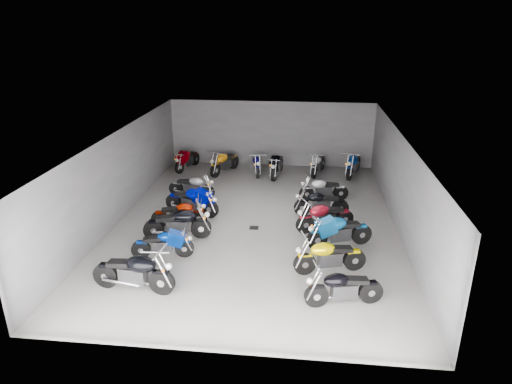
# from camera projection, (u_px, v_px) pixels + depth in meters

# --- Properties ---
(ground) EXTENTS (14.00, 14.00, 0.00)m
(ground) POSITION_uv_depth(u_px,v_px,m) (256.00, 222.00, 16.63)
(ground) COLOR #9B9893
(ground) RESTS_ON ground
(wall_back) EXTENTS (10.00, 0.10, 3.20)m
(wall_back) POSITION_uv_depth(u_px,v_px,m) (271.00, 134.00, 22.55)
(wall_back) COLOR slate
(wall_back) RESTS_ON ground
(wall_left) EXTENTS (0.10, 14.00, 3.20)m
(wall_left) POSITION_uv_depth(u_px,v_px,m) (119.00, 176.00, 16.56)
(wall_left) COLOR slate
(wall_left) RESTS_ON ground
(wall_right) EXTENTS (0.10, 14.00, 3.20)m
(wall_right) POSITION_uv_depth(u_px,v_px,m) (401.00, 186.00, 15.55)
(wall_right) COLOR slate
(wall_right) RESTS_ON ground
(ceiling) EXTENTS (10.00, 14.00, 0.04)m
(ceiling) POSITION_uv_depth(u_px,v_px,m) (256.00, 136.00, 15.48)
(ceiling) COLOR black
(ceiling) RESTS_ON wall_back
(drain_grate) EXTENTS (0.32, 0.32, 0.01)m
(drain_grate) POSITION_uv_depth(u_px,v_px,m) (254.00, 228.00, 16.16)
(drain_grate) COLOR black
(drain_grate) RESTS_ON ground
(motorcycle_left_a) EXTENTS (2.36, 0.53, 1.04)m
(motorcycle_left_a) POSITION_uv_depth(u_px,v_px,m) (134.00, 272.00, 12.26)
(motorcycle_left_a) COLOR black
(motorcycle_left_a) RESTS_ON ground
(motorcycle_left_b) EXTENTS (1.91, 0.50, 0.84)m
(motorcycle_left_b) POSITION_uv_depth(u_px,v_px,m) (163.00, 244.00, 14.02)
(motorcycle_left_b) COLOR black
(motorcycle_left_b) RESTS_ON ground
(motorcycle_left_c) EXTENTS (2.26, 0.61, 1.00)m
(motorcycle_left_c) POSITION_uv_depth(u_px,v_px,m) (178.00, 224.00, 15.20)
(motorcycle_left_c) COLOR black
(motorcycle_left_c) RESTS_ON ground
(motorcycle_left_d) EXTENTS (1.97, 0.55, 0.87)m
(motorcycle_left_d) POSITION_uv_depth(u_px,v_px,m) (180.00, 214.00, 16.13)
(motorcycle_left_d) COLOR black
(motorcycle_left_d) RESTS_ON ground
(motorcycle_left_e) EXTENTS (2.18, 0.81, 0.99)m
(motorcycle_left_e) POSITION_uv_depth(u_px,v_px,m) (192.00, 201.00, 17.11)
(motorcycle_left_e) COLOR black
(motorcycle_left_e) RESTS_ON ground
(motorcycle_left_f) EXTENTS (1.99, 0.52, 0.88)m
(motorcycle_left_f) POSITION_uv_depth(u_px,v_px,m) (192.00, 186.00, 18.76)
(motorcycle_left_f) COLOR black
(motorcycle_left_f) RESTS_ON ground
(motorcycle_right_a) EXTENTS (2.05, 0.64, 0.92)m
(motorcycle_right_a) POSITION_uv_depth(u_px,v_px,m) (343.00, 288.00, 11.68)
(motorcycle_right_a) COLOR black
(motorcycle_right_a) RESTS_ON ground
(motorcycle_right_b) EXTENTS (2.12, 0.72, 0.95)m
(motorcycle_right_b) POSITION_uv_depth(u_px,v_px,m) (329.00, 256.00, 13.19)
(motorcycle_right_b) COLOR black
(motorcycle_right_b) RESTS_ON ground
(motorcycle_right_c) EXTENTS (2.15, 0.94, 0.99)m
(motorcycle_right_c) POSITION_uv_depth(u_px,v_px,m) (339.00, 231.00, 14.67)
(motorcycle_right_c) COLOR black
(motorcycle_right_c) RESTS_ON ground
(motorcycle_right_d) EXTENTS (2.03, 1.03, 0.95)m
(motorcycle_right_d) POSITION_uv_depth(u_px,v_px,m) (324.00, 217.00, 15.80)
(motorcycle_right_d) COLOR black
(motorcycle_right_d) RESTS_ON ground
(motorcycle_right_e) EXTENTS (2.06, 0.46, 0.91)m
(motorcycle_right_e) POSITION_uv_depth(u_px,v_px,m) (321.00, 203.00, 17.03)
(motorcycle_right_e) COLOR black
(motorcycle_right_e) RESTS_ON ground
(motorcycle_right_f) EXTENTS (2.00, 0.55, 0.89)m
(motorcycle_right_f) POSITION_uv_depth(u_px,v_px,m) (323.00, 189.00, 18.43)
(motorcycle_right_f) COLOR black
(motorcycle_right_f) RESTS_ON ground
(motorcycle_back_a) EXTENTS (0.74, 2.05, 0.92)m
(motorcycle_back_a) POSITION_uv_depth(u_px,v_px,m) (187.00, 159.00, 22.24)
(motorcycle_back_a) COLOR black
(motorcycle_back_a) RESTS_ON ground
(motorcycle_back_b) EXTENTS (1.06, 2.10, 0.98)m
(motorcycle_back_b) POSITION_uv_depth(u_px,v_px,m) (224.00, 162.00, 21.69)
(motorcycle_back_b) COLOR black
(motorcycle_back_b) RESTS_ON ground
(motorcycle_back_c) EXTENTS (0.56, 2.05, 0.91)m
(motorcycle_back_c) POSITION_uv_depth(u_px,v_px,m) (256.00, 164.00, 21.62)
(motorcycle_back_c) COLOR black
(motorcycle_back_c) RESTS_ON ground
(motorcycle_back_d) EXTENTS (0.52, 2.23, 0.98)m
(motorcycle_back_d) POSITION_uv_depth(u_px,v_px,m) (277.00, 165.00, 21.29)
(motorcycle_back_d) COLOR black
(motorcycle_back_d) RESTS_ON ground
(motorcycle_back_e) EXTENTS (0.69, 2.03, 0.91)m
(motorcycle_back_e) POSITION_uv_depth(u_px,v_px,m) (318.00, 164.00, 21.59)
(motorcycle_back_e) COLOR black
(motorcycle_back_e) RESTS_ON ground
(motorcycle_back_f) EXTENTS (0.85, 2.24, 1.01)m
(motorcycle_back_f) POSITION_uv_depth(u_px,v_px,m) (353.00, 164.00, 21.36)
(motorcycle_back_f) COLOR black
(motorcycle_back_f) RESTS_ON ground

